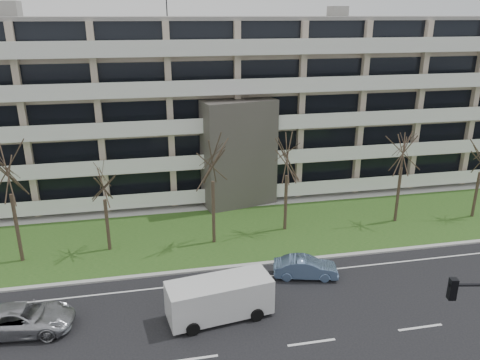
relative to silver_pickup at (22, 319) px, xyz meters
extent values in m
plane|color=black|center=(14.34, -3.86, -0.73)|extent=(160.00, 160.00, 0.00)
cube|color=#234C19|center=(14.34, 9.14, -0.70)|extent=(90.00, 10.00, 0.06)
cube|color=#B2B2AD|center=(14.34, 4.14, -0.67)|extent=(90.00, 0.35, 0.12)
cube|color=#B2B2AD|center=(14.34, 14.64, -0.69)|extent=(90.00, 2.00, 0.08)
cube|color=white|center=(14.34, 2.64, -0.72)|extent=(90.00, 0.12, 0.01)
cube|color=#BEAB94|center=(14.34, 21.64, 6.77)|extent=(60.00, 12.00, 15.00)
cube|color=gray|center=(14.34, 21.64, 14.42)|extent=(60.50, 12.50, 0.30)
cube|color=#4C4742|center=(14.34, 14.64, 3.77)|extent=(6.39, 3.69, 9.00)
cube|color=black|center=(14.34, 14.44, 1.27)|extent=(4.92, 1.19, 3.50)
cube|color=gray|center=(-3.66, 21.64, 15.17)|extent=(2.00, 2.00, 1.20)
cube|color=black|center=(14.34, 15.62, 1.37)|extent=(58.00, 0.10, 1.80)
cube|color=white|center=(14.34, 14.94, -0.13)|extent=(58.00, 1.40, 0.22)
cube|color=white|center=(14.34, 14.29, 0.47)|extent=(58.00, 0.08, 1.00)
cube|color=black|center=(14.34, 15.62, 4.37)|extent=(58.00, 0.10, 1.80)
cube|color=white|center=(14.34, 14.94, 2.87)|extent=(58.00, 1.40, 0.22)
cube|color=white|center=(14.34, 14.29, 3.47)|extent=(58.00, 0.08, 1.00)
cube|color=black|center=(14.34, 15.62, 7.37)|extent=(58.00, 0.10, 1.80)
cube|color=white|center=(14.34, 14.94, 5.87)|extent=(58.00, 1.40, 0.22)
cube|color=white|center=(14.34, 14.29, 6.47)|extent=(58.00, 0.08, 1.00)
cube|color=black|center=(14.34, 15.62, 10.37)|extent=(58.00, 0.10, 1.80)
cube|color=white|center=(14.34, 14.94, 8.87)|extent=(58.00, 1.40, 0.22)
cube|color=white|center=(14.34, 14.29, 9.47)|extent=(58.00, 0.08, 1.00)
cube|color=black|center=(14.34, 15.62, 13.37)|extent=(58.00, 0.10, 1.80)
cube|color=white|center=(14.34, 14.94, 11.87)|extent=(58.00, 1.40, 0.22)
cube|color=white|center=(14.34, 14.29, 12.47)|extent=(58.00, 0.08, 1.00)
imported|color=#AEB0B5|center=(0.00, 0.00, 0.00)|extent=(5.41, 2.83, 1.45)
imported|color=#6989B6|center=(16.06, 2.14, -0.07)|extent=(4.17, 2.28, 1.30)
cube|color=silver|center=(10.18, -0.80, 0.46)|extent=(5.83, 2.86, 1.97)
cube|color=black|center=(10.18, -0.80, 1.03)|extent=(5.40, 2.65, 0.72)
cube|color=silver|center=(12.79, -0.41, 0.31)|extent=(0.65, 2.00, 1.24)
cylinder|color=black|center=(8.59, -2.08, -0.36)|extent=(0.75, 0.36, 0.72)
cylinder|color=black|center=(8.29, -0.03, -0.36)|extent=(0.75, 0.36, 0.72)
cylinder|color=black|center=(12.07, -1.56, -0.36)|extent=(0.75, 0.36, 0.72)
cylinder|color=black|center=(11.77, 0.48, -0.36)|extent=(0.75, 0.36, 0.72)
cube|color=black|center=(18.53, -7.96, 4.44)|extent=(0.35, 0.35, 0.92)
sphere|color=red|center=(18.53, -7.96, 4.74)|extent=(0.18, 0.18, 0.18)
sphere|color=orange|center=(18.53, -7.96, 4.44)|extent=(0.18, 0.18, 0.18)
sphere|color=green|center=(18.53, -7.96, 4.14)|extent=(0.18, 0.18, 0.18)
cylinder|color=#382B21|center=(-1.73, 7.74, 1.66)|extent=(0.24, 0.24, 4.78)
cylinder|color=#382B21|center=(3.87, 8.19, 1.17)|extent=(0.24, 0.24, 3.78)
cylinder|color=#382B21|center=(11.16, 7.86, 1.61)|extent=(0.24, 0.24, 4.68)
cylinder|color=#382B21|center=(16.76, 8.92, 1.45)|extent=(0.24, 0.24, 4.35)
cylinder|color=#382B21|center=(25.75, 8.63, 1.52)|extent=(0.24, 0.24, 4.49)
cylinder|color=#382B21|center=(32.33, 8.20, 1.17)|extent=(0.24, 0.24, 3.78)
camera|label=1|loc=(7.00, -22.05, 14.83)|focal=35.00mm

